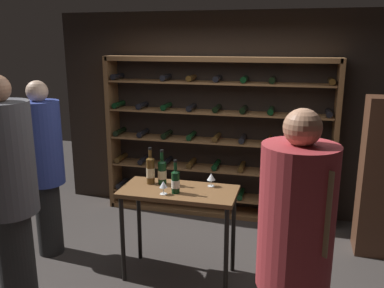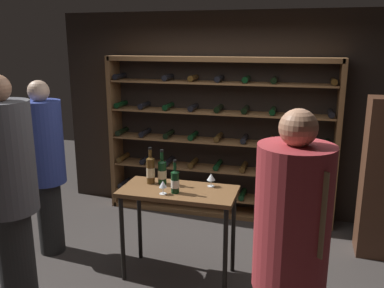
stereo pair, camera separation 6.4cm
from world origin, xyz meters
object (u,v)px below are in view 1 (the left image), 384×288
at_px(tasting_table, 179,201).
at_px(wine_glass_stemmed_right, 211,177).
at_px(person_host_in_suit, 44,161).
at_px(display_cabinet, 382,178).
at_px(person_guest_plum_blouse, 8,184).
at_px(wine_bottle_black_capsule, 176,181).
at_px(wine_glass_stemmed_center, 163,185).
at_px(person_bystander_dark_jacket, 294,249).
at_px(wine_bottle_amber_reserve, 162,172).
at_px(wine_rack, 217,139).
at_px(wine_bottle_gold_foil, 151,170).

distance_m(tasting_table, wine_glass_stemmed_right, 0.39).
relative_size(person_host_in_suit, display_cabinet, 1.10).
relative_size(person_guest_plum_blouse, wine_glass_stemmed_right, 15.54).
distance_m(wine_bottle_black_capsule, wine_glass_stemmed_center, 0.12).
bearing_deg(person_guest_plum_blouse, wine_glass_stemmed_right, 59.36).
distance_m(person_bystander_dark_jacket, wine_bottle_amber_reserve, 1.82).
bearing_deg(person_bystander_dark_jacket, wine_glass_stemmed_right, 162.09).
distance_m(person_host_in_suit, wine_bottle_amber_reserve, 1.32).
height_order(person_guest_plum_blouse, wine_glass_stemmed_center, person_guest_plum_blouse).
height_order(wine_rack, person_bystander_dark_jacket, wine_rack).
distance_m(person_host_in_suit, person_guest_plum_blouse, 0.90).
xyz_separation_m(wine_bottle_amber_reserve, wine_glass_stemmed_center, (0.10, -0.26, -0.04)).
relative_size(person_guest_plum_blouse, wine_bottle_black_capsule, 6.37).
xyz_separation_m(person_host_in_suit, wine_bottle_black_capsule, (1.52, -0.19, -0.02)).
relative_size(wine_rack, display_cabinet, 1.72).
relative_size(tasting_table, wine_bottle_gold_foil, 3.01).
relative_size(wine_bottle_black_capsule, wine_bottle_amber_reserve, 0.92).
bearing_deg(person_bystander_dark_jacket, person_guest_plum_blouse, -148.39).
relative_size(wine_glass_stemmed_center, wine_glass_stemmed_right, 0.98).
bearing_deg(person_bystander_dark_jacket, wine_rack, 151.62).
relative_size(person_host_in_suit, person_guest_plum_blouse, 0.94).
bearing_deg(wine_glass_stemmed_right, wine_glass_stemmed_center, -140.87).
xyz_separation_m(person_bystander_dark_jacket, wine_glass_stemmed_right, (-0.79, 1.34, -0.05)).
bearing_deg(person_guest_plum_blouse, wine_bottle_amber_reserve, 67.84).
bearing_deg(display_cabinet, person_guest_plum_blouse, -151.43).
height_order(tasting_table, person_guest_plum_blouse, person_guest_plum_blouse).
xyz_separation_m(display_cabinet, wine_bottle_gold_foil, (-2.31, -0.91, 0.19)).
distance_m(wine_bottle_amber_reserve, wine_glass_stemmed_center, 0.28).
distance_m(wine_bottle_black_capsule, wine_bottle_gold_foil, 0.37).
distance_m(person_guest_plum_blouse, wine_glass_stemmed_center, 1.33).
xyz_separation_m(person_guest_plum_blouse, wine_bottle_black_capsule, (1.27, 0.68, -0.09)).
xyz_separation_m(person_bystander_dark_jacket, wine_bottle_black_capsule, (-1.08, 1.09, -0.03)).
relative_size(person_guest_plum_blouse, person_bystander_dark_jacket, 1.06).
distance_m(wine_rack, tasting_table, 1.61).
bearing_deg(tasting_table, wine_glass_stemmed_center, -124.07).
bearing_deg(tasting_table, wine_bottle_gold_foil, 163.18).
bearing_deg(wine_bottle_amber_reserve, tasting_table, -28.76).
distance_m(wine_rack, person_bystander_dark_jacket, 2.96).
relative_size(tasting_table, wine_bottle_black_capsule, 3.46).
height_order(display_cabinet, wine_glass_stemmed_right, display_cabinet).
bearing_deg(wine_bottle_gold_foil, wine_glass_stemmed_right, 6.21).
bearing_deg(person_guest_plum_blouse, wine_glass_stemmed_center, 56.27).
height_order(person_host_in_suit, wine_bottle_black_capsule, person_host_in_suit).
xyz_separation_m(person_guest_plum_blouse, wine_glass_stemmed_right, (1.56, 0.93, -0.12)).
relative_size(tasting_table, display_cabinet, 0.64).
xyz_separation_m(person_bystander_dark_jacket, wine_glass_stemmed_center, (-1.18, 1.03, -0.06)).
bearing_deg(display_cabinet, person_host_in_suit, -165.43).
distance_m(person_host_in_suit, wine_glass_stemmed_right, 1.81).
distance_m(person_bystander_dark_jacket, wine_bottle_gold_foil, 1.89).
bearing_deg(person_host_in_suit, tasting_table, 175.70).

